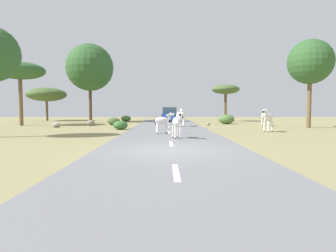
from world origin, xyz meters
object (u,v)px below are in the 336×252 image
(tree_4, at_px, (310,62))
(rock_0, at_px, (208,124))
(bush_2, at_px, (120,125))
(bush_3, at_px, (226,119))
(zebra_0, at_px, (177,122))
(tree_0, at_px, (20,71))
(car_0, at_px, (170,115))
(rock_2, at_px, (91,123))
(bush_1, at_px, (114,121))
(tree_5, at_px, (90,68))
(bush_0, at_px, (126,119))
(zebra_2, at_px, (182,115))
(zebra_3, at_px, (163,121))
(tree_2, at_px, (226,90))
(tree_3, at_px, (47,95))
(zebra_4, at_px, (268,118))
(rock_1, at_px, (56,125))
(zebra_1, at_px, (264,116))

(tree_4, height_order, rock_0, tree_4)
(bush_2, xyz_separation_m, bush_3, (9.96, 8.07, 0.16))
(zebra_0, xyz_separation_m, tree_0, (-14.44, 12.75, 4.25))
(tree_0, height_order, bush_3, tree_0)
(car_0, bearing_deg, rock_2, -127.75)
(zebra_0, xyz_separation_m, bush_1, (-5.65, 13.19, -0.55))
(tree_0, distance_m, tree_5, 8.51)
(tree_4, relative_size, bush_3, 4.39)
(zebra_0, bearing_deg, tree_5, -73.47)
(bush_0, relative_size, bush_1, 0.98)
(zebra_2, bearing_deg, zebra_0, -96.57)
(zebra_0, xyz_separation_m, zebra_2, (0.83, 10.20, 0.10))
(zebra_0, relative_size, tree_4, 0.21)
(zebra_3, height_order, car_0, car_0)
(zebra_3, distance_m, tree_2, 20.19)
(tree_3, bearing_deg, bush_1, -44.32)
(zebra_4, xyz_separation_m, tree_0, (-20.99, 7.90, 4.20))
(zebra_3, bearing_deg, bush_1, -170.90)
(zebra_3, relative_size, tree_3, 0.27)
(tree_2, distance_m, tree_4, 13.21)
(zebra_0, height_order, zebra_3, zebra_0)
(rock_1, bearing_deg, zebra_3, -36.57)
(bush_0, bearing_deg, rock_0, -43.63)
(zebra_1, relative_size, bush_0, 1.22)
(bush_2, height_order, rock_2, bush_2)
(zebra_1, height_order, rock_0, zebra_1)
(rock_1, bearing_deg, zebra_2, 1.03)
(bush_2, distance_m, rock_1, 6.56)
(zebra_4, height_order, tree_5, tree_5)
(tree_4, height_order, rock_2, tree_4)
(bush_3, bearing_deg, rock_2, -166.71)
(zebra_1, height_order, bush_0, zebra_1)
(zebra_3, xyz_separation_m, tree_4, (12.27, 6.07, 4.64))
(zebra_2, height_order, bush_2, zebra_2)
(zebra_3, xyz_separation_m, tree_5, (-8.78, 16.51, 5.61))
(tree_3, bearing_deg, car_0, -9.52)
(rock_0, bearing_deg, zebra_4, -68.91)
(bush_1, bearing_deg, car_0, 53.83)
(tree_5, distance_m, rock_2, 9.82)
(zebra_3, relative_size, rock_1, 1.78)
(car_0, xyz_separation_m, rock_0, (3.55, -8.20, -0.70))
(zebra_4, height_order, car_0, car_0)
(zebra_4, distance_m, bush_2, 10.96)
(bush_1, xyz_separation_m, rock_1, (-4.44, -3.18, -0.18))
(tree_0, height_order, tree_2, tree_0)
(zebra_0, relative_size, tree_5, 0.17)
(car_0, bearing_deg, bush_1, -122.64)
(car_0, bearing_deg, zebra_4, -64.18)
(zebra_1, relative_size, tree_4, 0.20)
(zebra_2, relative_size, tree_0, 0.29)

